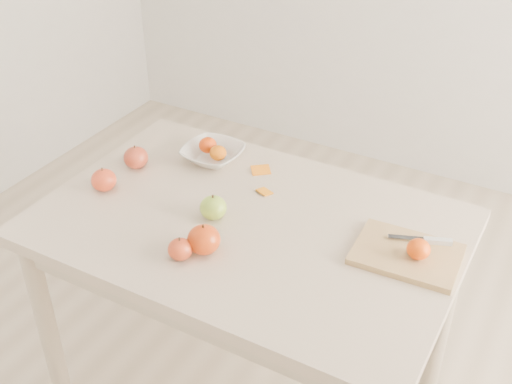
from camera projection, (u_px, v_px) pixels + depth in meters
The scene contains 14 objects.
table at pixel (248, 248), 1.90m from camera, with size 1.20×0.80×0.75m.
cutting_board at pixel (407, 254), 1.70m from camera, with size 0.27×0.20×0.02m, color #A98254.
board_tangerine at pixel (419, 249), 1.66m from camera, with size 0.06×0.06×0.05m, color #D73C07.
fruit_bowl at pixel (213, 154), 2.11m from camera, with size 0.19×0.19×0.05m, color white.
bowl_tangerine_near at pixel (208, 145), 2.12m from camera, with size 0.06×0.06×0.05m, color #CC3B07.
bowl_tangerine_far at pixel (218, 153), 2.08m from camera, with size 0.06×0.06×0.05m, color #D05E07.
orange_peel_a at pixel (261, 171), 2.06m from camera, with size 0.06×0.04×0.00m, color orange.
orange_peel_b at pixel (264, 192), 1.96m from camera, with size 0.04×0.04×0.00m, color orange.
paring_knife at pixel (433, 241), 1.72m from camera, with size 0.17×0.07×0.01m.
apple_green at pixel (213, 208), 1.83m from camera, with size 0.08×0.08×0.07m, color #67A01F.
apple_red_a at pixel (136, 158), 2.07m from camera, with size 0.08×0.08×0.07m, color maroon.
apple_red_e at pixel (180, 249), 1.68m from camera, with size 0.07×0.07×0.06m, color #9F1405.
apple_red_b at pixel (104, 180), 1.96m from camera, with size 0.08×0.08×0.07m, color maroon.
apple_red_c at pixel (204, 240), 1.70m from camera, with size 0.09×0.09×0.08m, color #8C0907.
Camera 1 is at (0.75, -1.29, 1.84)m, focal length 45.00 mm.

